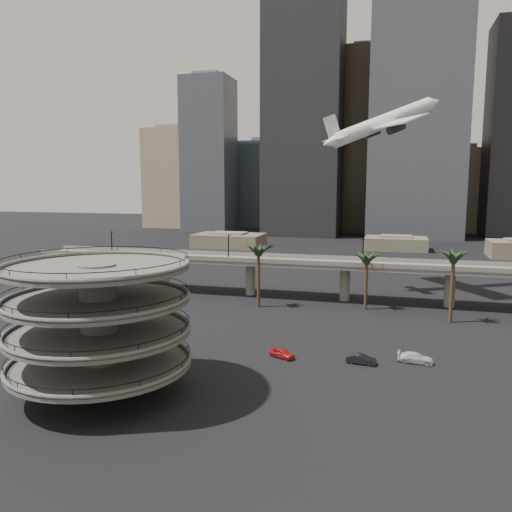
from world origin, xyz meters
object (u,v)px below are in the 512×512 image
(car_a, at_px, (282,353))
(car_b, at_px, (361,359))
(car_c, at_px, (415,358))
(overpass, at_px, (297,266))
(airborne_jet, at_px, (383,123))
(parking_ramp, at_px, (99,316))

(car_a, bearing_deg, car_b, -60.59)
(car_c, bearing_deg, overpass, 39.23)
(overpass, bearing_deg, car_b, -66.54)
(airborne_jet, relative_size, car_c, 5.66)
(overpass, relative_size, car_c, 25.69)
(airborne_jet, bearing_deg, car_c, -114.67)
(airborne_jet, xyz_separation_m, car_b, (-0.26, -53.75, -39.47))
(overpass, distance_m, car_c, 45.34)
(overpass, height_order, car_a, overpass)
(parking_ramp, height_order, airborne_jet, airborne_jet)
(overpass, bearing_deg, airborne_jet, 38.22)
(parking_ramp, xyz_separation_m, airborne_jet, (30.58, 72.84, 30.35))
(parking_ramp, xyz_separation_m, car_c, (37.90, 21.69, -9.10))
(car_a, relative_size, car_b, 0.96)
(car_b, bearing_deg, car_c, -65.80)
(overpass, height_order, car_b, overpass)
(airborne_jet, xyz_separation_m, car_c, (7.32, -51.15, -39.45))
(overpass, distance_m, airborne_jet, 39.74)
(car_b, distance_m, car_c, 8.02)
(airborne_jet, bearing_deg, parking_ramp, -145.59)
(parking_ramp, xyz_separation_m, overpass, (13.00, 59.00, -2.50))
(airborne_jet, relative_size, car_a, 6.97)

